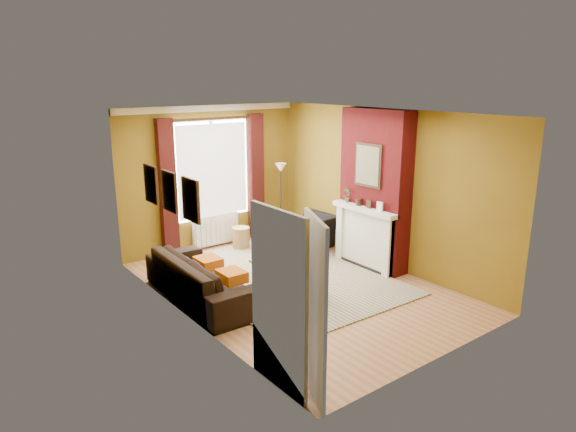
% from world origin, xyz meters
% --- Properties ---
extents(ground, '(5.50, 5.50, 0.00)m').
position_xyz_m(ground, '(0.00, 0.00, 0.00)').
color(ground, '#976644').
rests_on(ground, ground).
extents(room_walls, '(3.82, 5.54, 2.83)m').
position_xyz_m(room_walls, '(0.64, 0.27, 1.39)').
color(room_walls, brown).
rests_on(room_walls, ground).
extents(striped_rug, '(2.93, 4.00, 0.02)m').
position_xyz_m(striped_rug, '(0.11, 0.49, 0.01)').
color(striped_rug, '#316288').
rests_on(striped_rug, ground).
extents(sofa, '(0.97, 2.37, 0.69)m').
position_xyz_m(sofa, '(-1.42, 0.53, 0.34)').
color(sofa, black).
rests_on(sofa, ground).
extents(armchair, '(1.11, 1.00, 0.67)m').
position_xyz_m(armchair, '(1.36, 1.45, 0.33)').
color(armchair, black).
rests_on(armchair, ground).
extents(coffee_table, '(0.63, 1.23, 0.41)m').
position_xyz_m(coffee_table, '(-0.21, 0.03, 0.37)').
color(coffee_table, '#DAB07E').
rests_on(coffee_table, ground).
extents(wicker_stool, '(0.44, 0.44, 0.43)m').
position_xyz_m(wicker_stool, '(0.34, 2.24, 0.21)').
color(wicker_stool, olive).
rests_on(wicker_stool, ground).
extents(floor_lamp, '(0.31, 0.31, 1.61)m').
position_xyz_m(floor_lamp, '(1.35, 2.27, 1.27)').
color(floor_lamp, black).
rests_on(floor_lamp, ground).
extents(book_a, '(0.25, 0.31, 0.03)m').
position_xyz_m(book_a, '(-0.37, -0.21, 0.42)').
color(book_a, '#999999').
rests_on(book_a, coffee_table).
extents(book_b, '(0.32, 0.32, 0.02)m').
position_xyz_m(book_b, '(-0.23, 0.46, 0.42)').
color(book_b, '#999999').
rests_on(book_b, coffee_table).
extents(mug, '(0.13, 0.13, 0.10)m').
position_xyz_m(mug, '(-0.17, -0.12, 0.46)').
color(mug, '#999999').
rests_on(mug, coffee_table).
extents(tv_remote, '(0.07, 0.17, 0.02)m').
position_xyz_m(tv_remote, '(-0.25, 0.14, 0.42)').
color(tv_remote, '#232325').
rests_on(tv_remote, coffee_table).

